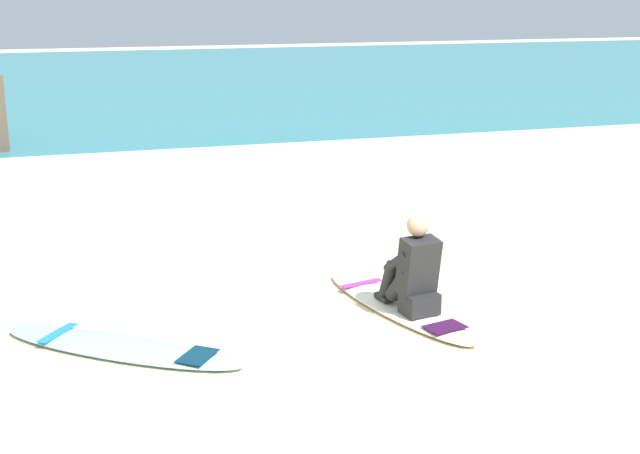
# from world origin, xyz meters

# --- Properties ---
(ground_plane) EXTENTS (80.00, 80.00, 0.00)m
(ground_plane) POSITION_xyz_m (0.00, 0.00, 0.00)
(ground_plane) COLOR beige
(sea) EXTENTS (80.00, 28.00, 0.10)m
(sea) POSITION_xyz_m (0.00, 22.06, 0.05)
(sea) COLOR teal
(sea) RESTS_ON ground
(breaking_foam) EXTENTS (80.00, 0.90, 0.11)m
(breaking_foam) POSITION_xyz_m (0.00, 8.36, 0.06)
(breaking_foam) COLOR white
(breaking_foam) RESTS_ON ground
(surfboard_main) EXTENTS (1.03, 2.36, 0.08)m
(surfboard_main) POSITION_xyz_m (0.84, 0.03, 0.04)
(surfboard_main) COLOR #EFE5C6
(surfboard_main) RESTS_ON ground
(surfer_seated) EXTENTS (0.44, 0.74, 0.95)m
(surfer_seated) POSITION_xyz_m (0.90, -0.19, 0.44)
(surfer_seated) COLOR #232326
(surfer_seated) RESTS_ON surfboard_main
(surfboard_spare_near) EXTENTS (2.16, 1.85, 0.08)m
(surfboard_spare_near) POSITION_xyz_m (-1.83, -0.19, 0.04)
(surfboard_spare_near) COLOR #9ED1E5
(surfboard_spare_near) RESTS_ON ground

